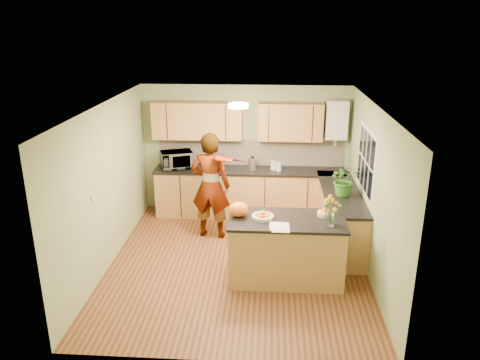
{
  "coord_description": "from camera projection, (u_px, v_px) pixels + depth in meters",
  "views": [
    {
      "loc": [
        0.48,
        -6.56,
        3.69
      ],
      "look_at": [
        0.01,
        0.5,
        1.22
      ],
      "focal_mm": 35.0,
      "sensor_mm": 36.0,
      "label": 1
    }
  ],
  "objects": [
    {
      "name": "orange_bag",
      "position": [
        239.0,
        209.0,
        6.75
      ],
      "size": [
        0.35,
        0.33,
        0.21
      ],
      "primitive_type": "ellipsoid",
      "rotation": [
        0.0,
        0.0,
        0.38
      ],
      "color": "orange",
      "rests_on": "peninsula_island"
    },
    {
      "name": "kettle",
      "position": [
        252.0,
        163.0,
        8.92
      ],
      "size": [
        0.16,
        0.16,
        0.3
      ],
      "rotation": [
        0.0,
        0.0,
        -0.38
      ],
      "color": "silver",
      "rests_on": "back_counter"
    },
    {
      "name": "wall_front",
      "position": [
        222.0,
        264.0,
        4.9
      ],
      "size": [
        4.0,
        0.02,
        2.5
      ],
      "primitive_type": "cube",
      "color": "gray",
      "rests_on": "floor"
    },
    {
      "name": "window_right",
      "position": [
        366.0,
        161.0,
        7.36
      ],
      "size": [
        0.01,
        1.3,
        1.05
      ],
      "color": "white",
      "rests_on": "wall_right"
    },
    {
      "name": "jar_cream",
      "position": [
        274.0,
        165.0,
        8.91
      ],
      "size": [
        0.13,
        0.13,
        0.17
      ],
      "primitive_type": "cylinder",
      "rotation": [
        0.0,
        0.0,
        -0.14
      ],
      "color": "beige",
      "rests_on": "back_counter"
    },
    {
      "name": "papers",
      "position": [
        280.0,
        227.0,
        6.42
      ],
      "size": [
        0.24,
        0.33,
        0.01
      ],
      "primitive_type": "cube",
      "color": "silver",
      "rests_on": "peninsula_island"
    },
    {
      "name": "wall_left",
      "position": [
        107.0,
        186.0,
        7.14
      ],
      "size": [
        0.02,
        4.5,
        2.5
      ],
      "primitive_type": "cube",
      "color": "gray",
      "rests_on": "floor"
    },
    {
      "name": "blue_box",
      "position": [
        216.0,
        162.0,
        8.97
      ],
      "size": [
        0.33,
        0.26,
        0.24
      ],
      "primitive_type": "cube",
      "rotation": [
        0.0,
        0.0,
        0.12
      ],
      "color": "navy",
      "rests_on": "back_counter"
    },
    {
      "name": "ceiling_lamp",
      "position": [
        238.0,
        105.0,
        6.9
      ],
      "size": [
        0.3,
        0.3,
        0.07
      ],
      "color": "#FFEABF",
      "rests_on": "ceiling"
    },
    {
      "name": "peninsula_island",
      "position": [
        286.0,
        249.0,
        6.86
      ],
      "size": [
        1.68,
        0.86,
        0.96
      ],
      "color": "#A27141",
      "rests_on": "floor"
    },
    {
      "name": "flower_vase",
      "position": [
        332.0,
        205.0,
        6.39
      ],
      "size": [
        0.24,
        0.24,
        0.45
      ],
      "rotation": [
        0.0,
        0.0,
        -0.2
      ],
      "color": "silver",
      "rests_on": "peninsula_island"
    },
    {
      "name": "microwave",
      "position": [
        177.0,
        160.0,
        8.99
      ],
      "size": [
        0.69,
        0.58,
        0.32
      ],
      "primitive_type": "imported",
      "rotation": [
        0.0,
        0.0,
        0.36
      ],
      "color": "white",
      "rests_on": "back_counter"
    },
    {
      "name": "potted_plant",
      "position": [
        345.0,
        180.0,
        7.56
      ],
      "size": [
        0.56,
        0.51,
        0.53
      ],
      "primitive_type": "imported",
      "rotation": [
        0.0,
        0.0,
        0.22
      ],
      "color": "#387627",
      "rests_on": "right_counter"
    },
    {
      "name": "violin",
      "position": [
        220.0,
        158.0,
        7.66
      ],
      "size": [
        0.7,
        0.61,
        0.17
      ],
      "primitive_type": null,
      "rotation": [
        0.17,
        0.0,
        -0.61
      ],
      "color": "#4B0B04",
      "rests_on": "violinist"
    },
    {
      "name": "violinist",
      "position": [
        211.0,
        186.0,
        8.06
      ],
      "size": [
        0.74,
        0.54,
        1.89
      ],
      "primitive_type": "imported",
      "rotation": [
        0.0,
        0.0,
        3.0
      ],
      "color": "#E5A58C",
      "rests_on": "floor"
    },
    {
      "name": "splashback",
      "position": [
        250.0,
        152.0,
        9.13
      ],
      "size": [
        3.6,
        0.02,
        0.52
      ],
      "primitive_type": "cube",
      "color": "silver",
      "rests_on": "back_counter"
    },
    {
      "name": "boiler",
      "position": [
        336.0,
        120.0,
        8.67
      ],
      "size": [
        0.4,
        0.3,
        0.86
      ],
      "color": "white",
      "rests_on": "wall_back"
    },
    {
      "name": "upper_cabinets",
      "position": [
        236.0,
        121.0,
        8.79
      ],
      "size": [
        3.2,
        0.34,
        0.7
      ],
      "color": "#A27141",
      "rests_on": "wall_back"
    },
    {
      "name": "jar_white",
      "position": [
        279.0,
        167.0,
        8.83
      ],
      "size": [
        0.14,
        0.14,
        0.16
      ],
      "primitive_type": "cylinder",
      "rotation": [
        0.0,
        0.0,
        -0.35
      ],
      "color": "white",
      "rests_on": "back_counter"
    },
    {
      "name": "wall_right",
      "position": [
        372.0,
        192.0,
        6.89
      ],
      "size": [
        0.02,
        4.5,
        2.5
      ],
      "primitive_type": "cube",
      "color": "gray",
      "rests_on": "floor"
    },
    {
      "name": "floor",
      "position": [
        237.0,
        263.0,
        7.43
      ],
      "size": [
        4.5,
        4.5,
        0.0
      ],
      "primitive_type": "plane",
      "color": "#512A17",
      "rests_on": "ground"
    },
    {
      "name": "fruit_dish",
      "position": [
        263.0,
        215.0,
        6.71
      ],
      "size": [
        0.31,
        0.31,
        0.11
      ],
      "color": "beige",
      "rests_on": "peninsula_island"
    },
    {
      "name": "ceiling",
      "position": [
        237.0,
        107.0,
        6.6
      ],
      "size": [
        4.0,
        4.5,
        0.02
      ],
      "primitive_type": "cube",
      "color": "silver",
      "rests_on": "wall_back"
    },
    {
      "name": "right_counter",
      "position": [
        340.0,
        217.0,
        7.97
      ],
      "size": [
        0.62,
        2.24,
        0.94
      ],
      "color": "#A27141",
      "rests_on": "floor"
    },
    {
      "name": "light_switch",
      "position": [
        93.0,
        198.0,
        6.56
      ],
      "size": [
        0.02,
        0.09,
        0.09
      ],
      "primitive_type": "cube",
      "color": "white",
      "rests_on": "wall_left"
    },
    {
      "name": "orange_bowl",
      "position": [
        325.0,
        212.0,
        6.79
      ],
      "size": [
        0.21,
        0.21,
        0.13
      ],
      "color": "beige",
      "rests_on": "peninsula_island"
    },
    {
      "name": "wall_back",
      "position": [
        245.0,
        149.0,
        9.14
      ],
      "size": [
        4.0,
        0.02,
        2.5
      ],
      "primitive_type": "cube",
      "color": "gray",
      "rests_on": "floor"
    },
    {
      "name": "back_counter",
      "position": [
        249.0,
        192.0,
        9.1
      ],
      "size": [
        3.64,
        0.62,
        0.94
      ],
      "color": "#A27141",
      "rests_on": "floor"
    }
  ]
}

